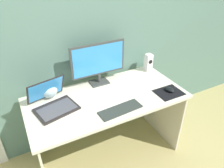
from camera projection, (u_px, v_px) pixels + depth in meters
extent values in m
plane|color=tan|center=(108.00, 152.00, 2.33)|extent=(8.00, 8.00, 0.00)
cube|color=slate|center=(86.00, 28.00, 1.98)|extent=(6.00, 0.04, 2.50)
cube|color=beige|center=(107.00, 98.00, 1.95)|extent=(1.43, 0.69, 0.03)
cube|color=beige|center=(38.00, 153.00, 1.88)|extent=(0.02, 0.65, 0.70)
cube|color=beige|center=(161.00, 109.00, 2.41)|extent=(0.02, 0.65, 0.70)
cube|color=#393D3B|center=(99.00, 82.00, 2.15)|extent=(0.18, 0.14, 0.01)
cylinder|color=#393D3B|center=(99.00, 78.00, 2.13)|extent=(0.04, 0.04, 0.09)
cube|color=#393D3B|center=(98.00, 59.00, 2.02)|extent=(0.54, 0.02, 0.32)
cube|color=#338CD8|center=(99.00, 60.00, 2.01)|extent=(0.51, 0.00, 0.28)
cube|color=white|center=(148.00, 62.00, 2.33)|extent=(0.07, 0.07, 0.19)
cylinder|color=black|center=(151.00, 62.00, 2.29)|extent=(0.04, 0.00, 0.04)
cube|color=black|center=(57.00, 109.00, 1.78)|extent=(0.37, 0.30, 0.02)
cube|color=#47474C|center=(57.00, 109.00, 1.77)|extent=(0.33, 0.24, 0.00)
cube|color=black|center=(46.00, 89.00, 1.82)|extent=(0.34, 0.16, 0.22)
cube|color=#338CD8|center=(46.00, 89.00, 1.82)|extent=(0.31, 0.14, 0.19)
sphere|color=silver|center=(49.00, 90.00, 1.91)|extent=(0.15, 0.15, 0.15)
cube|color=#2A2F2B|center=(120.00, 110.00, 1.78)|extent=(0.38, 0.15, 0.01)
cube|color=black|center=(169.00, 92.00, 2.00)|extent=(0.25, 0.20, 0.00)
ellipsoid|color=black|center=(169.00, 89.00, 2.01)|extent=(0.08, 0.11, 0.04)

